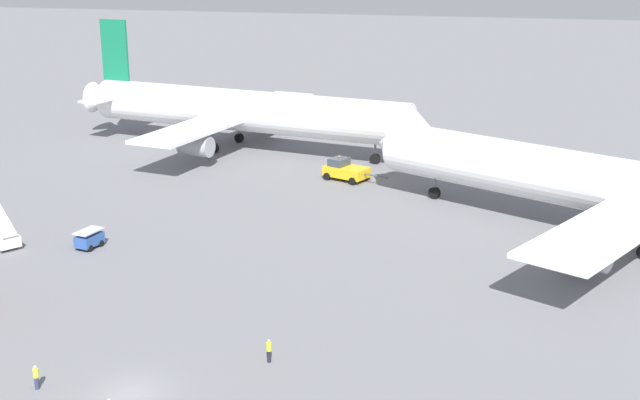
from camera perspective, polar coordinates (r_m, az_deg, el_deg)
ground_plane at (r=54.53m, az=-12.79°, el=-12.76°), size 600.00×600.00×0.00m
airliner_at_gate_left at (r=113.93m, az=-5.21°, el=6.06°), size 52.01×39.40×16.81m
airliner_being_pushed at (r=82.30m, az=20.44°, el=0.63°), size 53.87×40.56×16.55m
pushback_tug at (r=99.28m, az=1.76°, el=2.07°), size 8.28×4.64×2.81m
gse_baggage_cart_near_cluster at (r=79.65m, az=-15.50°, el=-2.59°), size 2.02×2.96×1.71m
gse_stair_truck_yellow at (r=82.69m, az=-20.99°, el=-2.28°), size 4.87×4.09×4.06m
ground_crew_ramp_agent_by_cones at (r=56.53m, az=-3.51°, el=-10.22°), size 0.36×0.36×1.66m
ground_crew_marshaller_foreground at (r=56.18m, az=-18.84°, el=-11.38°), size 0.36×0.36×1.63m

